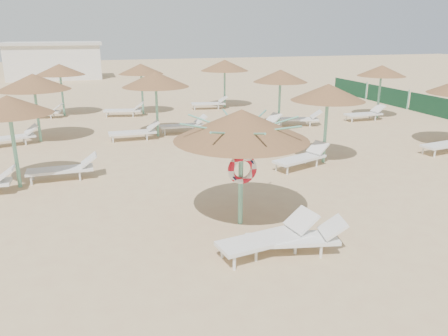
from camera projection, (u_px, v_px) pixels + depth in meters
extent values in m
plane|color=tan|center=(250.00, 230.00, 9.90)|extent=(120.00, 120.00, 0.00)
cylinder|color=#69B697|center=(241.00, 178.00, 9.89)|extent=(0.11, 0.11, 2.25)
cone|color=brown|center=(241.00, 125.00, 9.51)|extent=(3.00, 3.00, 0.68)
cylinder|color=#69B697|center=(241.00, 136.00, 9.59)|extent=(0.20, 0.20, 0.12)
cylinder|color=#69B697|center=(271.00, 125.00, 9.72)|extent=(1.36, 0.04, 0.35)
cylinder|color=#69B697|center=(254.00, 121.00, 10.11)|extent=(0.99, 0.99, 0.35)
cylinder|color=#69B697|center=(232.00, 121.00, 10.16)|extent=(0.04, 1.36, 0.35)
cylinder|color=#69B697|center=(214.00, 124.00, 9.84)|extent=(0.99, 0.99, 0.35)
cylinder|color=#69B697|center=(211.00, 129.00, 9.34)|extent=(1.36, 0.04, 0.35)
cylinder|color=#69B697|center=(227.00, 133.00, 8.95)|extent=(0.99, 0.99, 0.35)
cylinder|color=#69B697|center=(252.00, 134.00, 8.90)|extent=(0.04, 1.36, 0.35)
cylinder|color=#69B697|center=(271.00, 130.00, 9.22)|extent=(0.99, 0.99, 0.35)
torus|color=red|center=(242.00, 169.00, 9.72)|extent=(0.69, 0.15, 0.69)
cylinder|color=silver|center=(234.00, 263.00, 8.20)|extent=(0.06, 0.06, 0.29)
cylinder|color=silver|center=(222.00, 251.00, 8.64)|extent=(0.06, 0.06, 0.29)
cylinder|color=silver|center=(295.00, 247.00, 8.79)|extent=(0.06, 0.06, 0.29)
cylinder|color=silver|center=(281.00, 237.00, 9.23)|extent=(0.06, 0.06, 0.29)
cube|color=silver|center=(265.00, 240.00, 8.71)|extent=(2.04, 0.95, 0.08)
cube|color=silver|center=(301.00, 220.00, 9.01)|extent=(0.59, 0.69, 0.38)
cylinder|color=silver|center=(256.00, 255.00, 8.52)|extent=(0.06, 0.06, 0.27)
cylinder|color=silver|center=(252.00, 243.00, 8.98)|extent=(0.06, 0.06, 0.27)
cylinder|color=silver|center=(321.00, 252.00, 8.64)|extent=(0.06, 0.06, 0.27)
cylinder|color=silver|center=(314.00, 240.00, 9.10)|extent=(0.06, 0.06, 0.27)
cube|color=silver|center=(292.00, 239.00, 8.77)|extent=(1.92, 0.96, 0.08)
cube|color=silver|center=(333.00, 227.00, 8.77)|extent=(0.58, 0.66, 0.35)
cylinder|color=#69B697|center=(15.00, 148.00, 12.23)|extent=(0.11, 0.11, 2.30)
cone|color=brown|center=(8.00, 105.00, 11.86)|extent=(2.33, 2.33, 0.52)
cylinder|color=#69B697|center=(9.00, 113.00, 11.93)|extent=(0.20, 0.20, 0.12)
cube|color=silver|center=(6.00, 174.00, 11.97)|extent=(0.49, 0.61, 0.36)
cylinder|color=silver|center=(31.00, 181.00, 12.66)|extent=(0.06, 0.06, 0.28)
cylinder|color=silver|center=(33.00, 176.00, 13.12)|extent=(0.06, 0.06, 0.28)
cylinder|color=silver|center=(80.00, 176.00, 13.05)|extent=(0.06, 0.06, 0.28)
cylinder|color=silver|center=(80.00, 171.00, 13.51)|extent=(0.06, 0.06, 0.28)
cube|color=silver|center=(60.00, 170.00, 13.07)|extent=(1.91, 0.64, 0.08)
cube|color=silver|center=(89.00, 160.00, 13.24)|extent=(0.49, 0.61, 0.36)
cylinder|color=#69B697|center=(37.00, 113.00, 17.32)|extent=(0.11, 0.11, 2.30)
cone|color=brown|center=(33.00, 82.00, 16.95)|extent=(2.78, 2.78, 0.63)
cylinder|color=#69B697|center=(34.00, 88.00, 17.02)|extent=(0.20, 0.20, 0.12)
cylinder|color=silver|center=(26.00, 142.00, 17.05)|extent=(0.06, 0.06, 0.28)
cylinder|color=silver|center=(23.00, 139.00, 17.45)|extent=(0.06, 0.06, 0.28)
cube|color=silver|center=(9.00, 138.00, 16.90)|extent=(2.00, 1.13, 0.08)
cube|color=silver|center=(31.00, 129.00, 17.28)|extent=(0.63, 0.71, 0.36)
cylinder|color=#69B697|center=(62.00, 94.00, 22.64)|extent=(0.11, 0.11, 2.30)
cone|color=brown|center=(60.00, 69.00, 22.27)|extent=(2.49, 2.49, 0.56)
cylinder|color=#69B697|center=(60.00, 74.00, 22.34)|extent=(0.20, 0.20, 0.12)
cylinder|color=silver|center=(23.00, 117.00, 21.98)|extent=(0.06, 0.06, 0.28)
cylinder|color=silver|center=(27.00, 115.00, 22.45)|extent=(0.06, 0.06, 0.28)
cylinder|color=silver|center=(51.00, 116.00, 22.08)|extent=(0.06, 0.06, 0.28)
cylinder|color=silver|center=(54.00, 114.00, 22.55)|extent=(0.06, 0.06, 0.28)
cube|color=silver|center=(41.00, 112.00, 22.22)|extent=(1.99, 1.01, 0.08)
cube|color=silver|center=(57.00, 107.00, 22.21)|extent=(0.60, 0.69, 0.36)
cylinder|color=#69B697|center=(157.00, 109.00, 18.21)|extent=(0.11, 0.11, 2.30)
cone|color=brown|center=(155.00, 79.00, 17.84)|extent=(2.75, 2.75, 0.62)
cylinder|color=#69B697|center=(156.00, 85.00, 17.91)|extent=(0.20, 0.20, 0.12)
cylinder|color=silver|center=(113.00, 140.00, 17.39)|extent=(0.06, 0.06, 0.28)
cylinder|color=silver|center=(112.00, 137.00, 17.85)|extent=(0.06, 0.06, 0.28)
cylinder|color=silver|center=(147.00, 137.00, 17.77)|extent=(0.06, 0.06, 0.28)
cylinder|color=silver|center=(145.00, 135.00, 18.23)|extent=(0.06, 0.06, 0.28)
cube|color=silver|center=(132.00, 133.00, 17.79)|extent=(1.90, 0.62, 0.08)
cube|color=silver|center=(153.00, 125.00, 17.96)|extent=(0.49, 0.60, 0.36)
cylinder|color=silver|center=(165.00, 132.00, 18.65)|extent=(0.06, 0.06, 0.28)
cylinder|color=silver|center=(163.00, 130.00, 19.11)|extent=(0.06, 0.06, 0.28)
cylinder|color=silver|center=(196.00, 130.00, 19.02)|extent=(0.06, 0.06, 0.28)
cylinder|color=silver|center=(193.00, 128.00, 19.48)|extent=(0.06, 0.06, 0.28)
cube|color=silver|center=(182.00, 126.00, 19.05)|extent=(1.90, 0.62, 0.08)
cube|color=silver|center=(201.00, 119.00, 19.21)|extent=(0.49, 0.60, 0.36)
cylinder|color=#69B697|center=(142.00, 92.00, 23.07)|extent=(0.11, 0.11, 2.30)
cone|color=brown|center=(141.00, 69.00, 22.70)|extent=(2.32, 2.32, 0.52)
cylinder|color=#69B697|center=(141.00, 73.00, 22.76)|extent=(0.20, 0.20, 0.12)
cylinder|color=silver|center=(106.00, 115.00, 22.40)|extent=(0.06, 0.06, 0.28)
cylinder|color=silver|center=(108.00, 113.00, 22.88)|extent=(0.06, 0.06, 0.28)
cylinder|color=silver|center=(133.00, 115.00, 22.51)|extent=(0.06, 0.06, 0.28)
cylinder|color=silver|center=(134.00, 113.00, 22.98)|extent=(0.06, 0.06, 0.28)
cube|color=silver|center=(123.00, 110.00, 22.65)|extent=(1.99, 1.01, 0.08)
cube|color=silver|center=(139.00, 106.00, 22.64)|extent=(0.60, 0.69, 0.36)
cylinder|color=#69B697|center=(325.00, 129.00, 14.60)|extent=(0.11, 0.11, 2.30)
cone|color=brown|center=(328.00, 92.00, 14.22)|extent=(2.42, 2.42, 0.54)
cylinder|color=#69B697|center=(328.00, 99.00, 14.29)|extent=(0.20, 0.20, 0.12)
cylinder|color=silver|center=(287.00, 171.00, 13.58)|extent=(0.06, 0.06, 0.28)
cylinder|color=silver|center=(276.00, 167.00, 13.96)|extent=(0.06, 0.06, 0.28)
cylinder|color=silver|center=(317.00, 163.00, 14.36)|extent=(0.06, 0.06, 0.28)
cylinder|color=silver|center=(305.00, 160.00, 14.74)|extent=(0.06, 0.06, 0.28)
cube|color=silver|center=(300.00, 159.00, 14.18)|extent=(2.00, 1.23, 0.08)
cube|color=silver|center=(318.00, 148.00, 14.59)|extent=(0.66, 0.73, 0.36)
cylinder|color=#69B697|center=(279.00, 104.00, 19.62)|extent=(0.11, 0.11, 2.30)
cone|color=brown|center=(280.00, 76.00, 19.25)|extent=(2.40, 2.40, 0.54)
cylinder|color=#69B697|center=(280.00, 81.00, 19.32)|extent=(0.20, 0.20, 0.12)
cylinder|color=silver|center=(249.00, 132.00, 18.62)|extent=(0.06, 0.06, 0.28)
cylinder|color=silver|center=(241.00, 130.00, 19.01)|extent=(0.06, 0.06, 0.28)
cylinder|color=silver|center=(272.00, 128.00, 19.36)|extent=(0.06, 0.06, 0.28)
cylinder|color=silver|center=(265.00, 126.00, 19.75)|extent=(0.06, 0.06, 0.28)
cube|color=silver|center=(259.00, 125.00, 19.20)|extent=(2.00, 1.18, 0.08)
cube|color=silver|center=(274.00, 117.00, 19.59)|extent=(0.65, 0.72, 0.36)
cylinder|color=silver|center=(281.00, 124.00, 20.28)|extent=(0.06, 0.06, 0.28)
cylinder|color=silver|center=(280.00, 122.00, 20.76)|extent=(0.06, 0.06, 0.28)
cylinder|color=silver|center=(310.00, 124.00, 20.26)|extent=(0.06, 0.06, 0.28)
cylinder|color=silver|center=(308.00, 122.00, 20.74)|extent=(0.06, 0.06, 0.28)
cube|color=silver|center=(298.00, 119.00, 20.45)|extent=(2.00, 1.18, 0.08)
cube|color=silver|center=(316.00, 114.00, 20.36)|extent=(0.65, 0.72, 0.36)
cylinder|color=#69B697|center=(225.00, 87.00, 25.16)|extent=(0.11, 0.11, 2.30)
cone|color=brown|center=(225.00, 65.00, 24.78)|extent=(2.73, 2.73, 0.62)
cylinder|color=#69B697|center=(225.00, 70.00, 24.86)|extent=(0.20, 0.20, 0.12)
cylinder|color=silver|center=(195.00, 108.00, 24.44)|extent=(0.06, 0.06, 0.28)
cylinder|color=silver|center=(194.00, 106.00, 24.91)|extent=(0.06, 0.06, 0.28)
cylinder|color=silver|center=(218.00, 107.00, 24.64)|extent=(0.06, 0.06, 0.28)
cylinder|color=silver|center=(217.00, 106.00, 25.11)|extent=(0.06, 0.06, 0.28)
cube|color=silver|center=(208.00, 104.00, 24.74)|extent=(1.97, 0.87, 0.08)
cube|color=silver|center=(223.00, 99.00, 24.80)|extent=(0.56, 0.66, 0.36)
cylinder|color=silver|center=(435.00, 154.00, 15.44)|extent=(0.06, 0.06, 0.28)
cylinder|color=silver|center=(423.00, 150.00, 15.87)|extent=(0.06, 0.06, 0.28)
cube|color=silver|center=(445.00, 145.00, 15.93)|extent=(1.97, 0.90, 0.08)
cylinder|color=#69B697|center=(379.00, 95.00, 22.04)|extent=(0.11, 0.11, 2.30)
cone|color=brown|center=(382.00, 71.00, 21.67)|extent=(2.37, 2.37, 0.53)
cylinder|color=#69B697|center=(381.00, 75.00, 21.74)|extent=(0.20, 0.20, 0.12)
cylinder|color=silver|center=(352.00, 120.00, 21.21)|extent=(0.06, 0.06, 0.28)
cylinder|color=silver|center=(346.00, 118.00, 21.66)|extent=(0.06, 0.06, 0.28)
cylinder|color=silver|center=(375.00, 118.00, 21.61)|extent=(0.06, 0.06, 0.28)
cylinder|color=silver|center=(369.00, 116.00, 22.07)|extent=(0.06, 0.06, 0.28)
cube|color=silver|center=(363.00, 114.00, 21.62)|extent=(1.91, 0.66, 0.08)
cube|color=silver|center=(378.00, 109.00, 21.80)|extent=(0.50, 0.61, 0.36)
cube|color=silver|center=(55.00, 62.00, 39.65)|extent=(8.00, 4.00, 3.00)
cube|color=beige|center=(53.00, 43.00, 39.16)|extent=(8.40, 4.40, 0.25)
cube|color=#1B5134|center=(435.00, 106.00, 22.76)|extent=(0.08, 3.80, 1.00)
cube|color=#1B5134|center=(387.00, 96.00, 26.41)|extent=(0.08, 3.80, 1.00)
cylinder|color=#69B697|center=(408.00, 100.00, 24.66)|extent=(0.08, 0.08, 1.10)
cube|color=#1B5134|center=(350.00, 88.00, 30.05)|extent=(0.08, 3.80, 1.00)
cylinder|color=#69B697|center=(366.00, 90.00, 28.31)|extent=(0.08, 0.08, 1.10)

